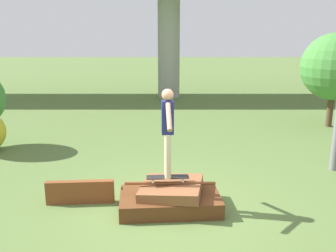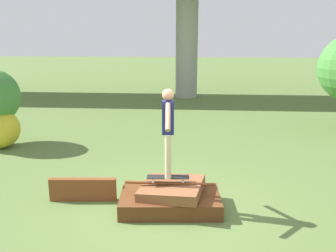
{
  "view_description": "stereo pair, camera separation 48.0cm",
  "coord_description": "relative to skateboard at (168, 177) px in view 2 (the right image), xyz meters",
  "views": [
    {
      "loc": [
        -0.04,
        -6.72,
        3.45
      ],
      "look_at": [
        -0.05,
        0.04,
        1.68
      ],
      "focal_mm": 40.0,
      "sensor_mm": 36.0,
      "label": 1
    },
    {
      "loc": [
        0.44,
        -6.7,
        3.45
      ],
      "look_at": [
        -0.05,
        0.04,
        1.68
      ],
      "focal_mm": 40.0,
      "sensor_mm": 36.0,
      "label": 2
    }
  ],
  "objects": [
    {
      "name": "ground_plane",
      "position": [
        0.05,
        -0.04,
        -0.65
      ],
      "size": [
        80.0,
        80.0,
        0.0
      ],
      "primitive_type": "plane",
      "color": "#567038"
    },
    {
      "name": "scrap_pile",
      "position": [
        0.05,
        -0.03,
        -0.42
      ],
      "size": [
        2.02,
        1.3,
        0.58
      ],
      "color": "#5B3319",
      "rests_on": "ground_plane"
    },
    {
      "name": "scrap_plank_loose",
      "position": [
        -1.77,
        0.21,
        -0.41
      ],
      "size": [
        1.37,
        0.23,
        0.48
      ],
      "color": "brown",
      "rests_on": "ground_plane"
    },
    {
      "name": "skateboard",
      "position": [
        0.0,
        0.0,
        0.0
      ],
      "size": [
        0.83,
        0.27,
        0.09
      ],
      "color": "black",
      "rests_on": "scrap_pile"
    },
    {
      "name": "skater",
      "position": [
        -0.0,
        -0.0,
        1.02
      ],
      "size": [
        0.23,
        1.24,
        1.72
      ],
      "color": "#C6B78E",
      "rests_on": "skateboard"
    },
    {
      "name": "bush_yellow_flowering",
      "position": [
        -5.23,
        3.52,
        -0.08
      ],
      "size": [
        1.15,
        1.15,
        1.15
      ],
      "color": "gold",
      "rests_on": "ground_plane"
    }
  ]
}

